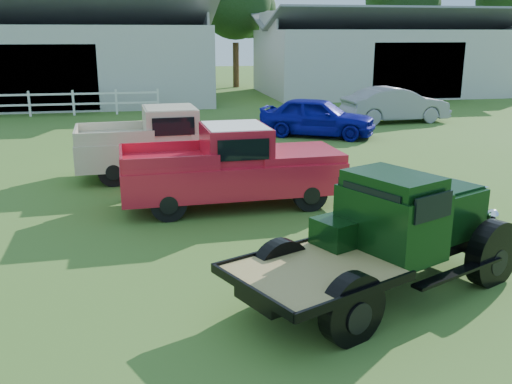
{
  "coord_description": "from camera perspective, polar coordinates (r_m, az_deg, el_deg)",
  "views": [
    {
      "loc": [
        -1.73,
        -8.56,
        3.84
      ],
      "look_at": [
        0.2,
        1.2,
        1.05
      ],
      "focal_mm": 40.0,
      "sensor_mm": 36.0,
      "label": 1
    }
  ],
  "objects": [
    {
      "name": "ground",
      "position": [
        9.54,
        0.22,
        -8.07
      ],
      "size": [
        120.0,
        120.0,
        0.0
      ],
      "primitive_type": "plane",
      "color": "#3F6A20"
    },
    {
      "name": "shed_left",
      "position": [
        34.98,
        -20.38,
        13.01
      ],
      "size": [
        18.8,
        10.2,
        5.6
      ],
      "primitive_type": null,
      "color": "#9E9E9E",
      "rests_on": "ground"
    },
    {
      "name": "shed_right",
      "position": [
        38.9,
        13.05,
        13.44
      ],
      "size": [
        16.8,
        9.2,
        5.2
      ],
      "primitive_type": null,
      "color": "#9E9E9E",
      "rests_on": "ground"
    },
    {
      "name": "fence_rail",
      "position": [
        29.42,
        -23.65,
        8.04
      ],
      "size": [
        14.2,
        0.16,
        1.2
      ],
      "primitive_type": null,
      "color": "white",
      "rests_on": "ground"
    },
    {
      "name": "tree_b",
      "position": [
        42.66,
        -14.93,
        17.73
      ],
      "size": [
        6.9,
        6.9,
        11.5
      ],
      "primitive_type": null,
      "color": "black",
      "rests_on": "ground"
    },
    {
      "name": "tree_c",
      "position": [
        42.11,
        -2.06,
        16.55
      ],
      "size": [
        5.4,
        5.4,
        9.0
      ],
      "primitive_type": null,
      "color": "black",
      "rests_on": "ground"
    },
    {
      "name": "tree_d",
      "position": [
        46.92,
        14.31,
        16.62
      ],
      "size": [
        6.0,
        6.0,
        10.0
      ],
      "primitive_type": null,
      "color": "black",
      "rests_on": "ground"
    },
    {
      "name": "tree_e",
      "position": [
        49.14,
        24.11,
        15.42
      ],
      "size": [
        5.7,
        5.7,
        9.5
      ],
      "primitive_type": null,
      "color": "black",
      "rests_on": "ground"
    },
    {
      "name": "vintage_flatbed",
      "position": [
        8.7,
        12.84,
        -4.26
      ],
      "size": [
        5.05,
        3.65,
        1.86
      ],
      "primitive_type": null,
      "rotation": [
        0.0,
        0.0,
        0.43
      ],
      "color": "black",
      "rests_on": "ground"
    },
    {
      "name": "red_pickup",
      "position": [
        12.92,
        -2.49,
        2.66
      ],
      "size": [
        5.21,
        2.18,
        1.87
      ],
      "primitive_type": null,
      "rotation": [
        0.0,
        0.0,
        0.04
      ],
      "color": "red",
      "rests_on": "ground"
    },
    {
      "name": "white_pickup",
      "position": [
        15.89,
        -8.87,
        4.92
      ],
      "size": [
        5.16,
        2.24,
        1.86
      ],
      "primitive_type": null,
      "rotation": [
        0.0,
        0.0,
        0.06
      ],
      "color": "#BEB195",
      "rests_on": "ground"
    },
    {
      "name": "misc_car_blue",
      "position": [
        21.99,
        6.14,
        7.49
      ],
      "size": [
        4.68,
        3.67,
        1.49
      ],
      "primitive_type": "imported",
      "rotation": [
        0.0,
        0.0,
        1.06
      ],
      "color": "#080A8C",
      "rests_on": "ground"
    },
    {
      "name": "misc_car_grey",
      "position": [
        26.15,
        13.76,
        8.47
      ],
      "size": [
        4.75,
        1.93,
        1.53
      ],
      "primitive_type": "imported",
      "rotation": [
        0.0,
        0.0,
        1.64
      ],
      "color": "gray",
      "rests_on": "ground"
    }
  ]
}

